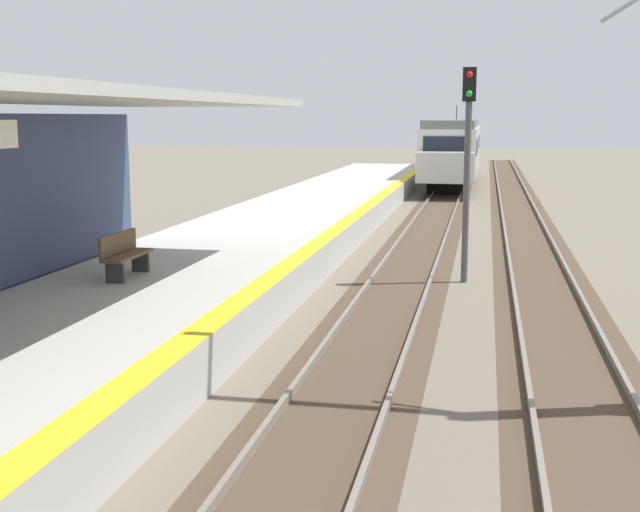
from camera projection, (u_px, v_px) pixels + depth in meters
station_platform at (178, 288)px, 17.66m from camera, size 5.00×80.00×0.91m
track_pair_nearest_platform at (403, 278)px, 20.74m from camera, size 2.34×120.00×0.16m
track_pair_middle at (543, 284)px, 20.09m from camera, size 2.34×120.00×0.16m
approaching_train at (453, 148)px, 49.59m from camera, size 2.93×19.60×4.76m
rail_signal_post at (468, 152)px, 19.99m from camera, size 0.32×0.34×5.20m
platform_bench at (124, 253)px, 16.37m from camera, size 0.45×1.60×0.88m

